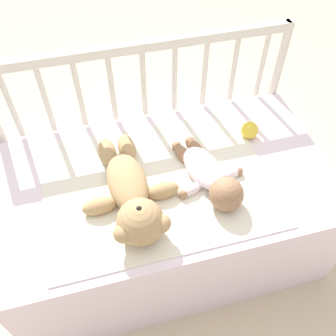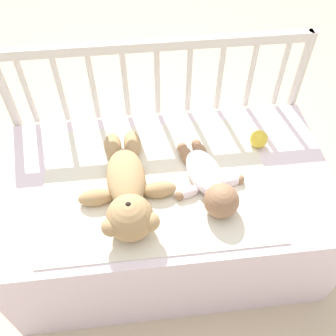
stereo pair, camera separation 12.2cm
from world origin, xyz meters
name	(u,v)px [view 1 (the left image)]	position (x,y,z in m)	size (l,w,h in m)	color
ground_plane	(168,242)	(0.00, 0.00, 0.00)	(12.00, 12.00, 0.00)	#C6B293
crib_mattress	(168,214)	(0.00, 0.00, 0.23)	(1.19, 0.67, 0.46)	silver
crib_rail	(144,94)	(0.00, 0.36, 0.56)	(1.19, 0.04, 0.79)	beige
blanket	(157,183)	(-0.04, -0.02, 0.47)	(0.79, 0.58, 0.01)	silver
teddy_bear	(132,195)	(-0.14, -0.08, 0.52)	(0.33, 0.49, 0.15)	tan
baby	(210,176)	(0.14, -0.06, 0.50)	(0.26, 0.37, 0.11)	white
toy_ball	(250,130)	(0.36, 0.12, 0.50)	(0.07, 0.07, 0.07)	yellow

